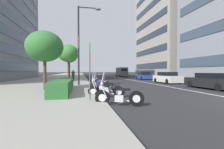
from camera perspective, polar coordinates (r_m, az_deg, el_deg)
name	(u,v)px	position (r m, az deg, el deg)	size (l,w,h in m)	color
sidewalk_right_plaza	(60,78)	(37.08, -17.71, -1.07)	(160.00, 10.87, 0.15)	gray
lane_centre_stripe	(113,77)	(42.70, 0.44, -0.81)	(110.00, 0.16, 0.01)	silver
motorcycle_second_in_row	(118,96)	(7.36, 2.24, -7.43)	(0.93, 2.13, 1.50)	black
motorcycle_mid_row	(106,90)	(9.71, -2.27, -5.50)	(1.03, 2.10, 1.10)	black
motorcycle_under_tarp	(105,87)	(11.16, -2.49, -4.54)	(0.86, 2.08, 1.46)	black
motorcycle_nearest_camera	(101,86)	(12.43, -3.73, -3.94)	(1.09, 1.90, 1.47)	black
car_following_behind	(211,81)	(16.53, 31.53, -2.08)	(4.74, 2.04, 1.38)	black
car_far_down_avenue	(167,78)	(21.86, 18.79, -1.13)	(4.34, 1.93, 1.43)	beige
car_mid_block_traffic	(143,76)	(29.99, 11.02, -0.48)	(4.19, 1.86, 1.40)	navy
delivery_van_ahead	(122,72)	(43.85, 3.44, 0.97)	(5.67, 2.10, 2.47)	#4C5156
parking_sign_by_curb	(90,64)	(8.00, -7.78, 3.60)	(0.32, 0.06, 2.79)	#47494C
street_lamp_with_banners	(82,38)	(16.81, -10.53, 12.53)	(1.26, 2.35, 7.84)	#232326
clipped_hedge_bed	(63,85)	(11.76, -16.76, -3.71)	(6.74, 1.10, 0.80)	#28602D
street_tree_mid_sidewalk	(45,47)	(13.07, -22.62, 9.04)	(2.67, 2.67, 4.35)	#473323
street_tree_far_plaza	(68,53)	(21.41, -15.12, 7.16)	(2.62, 2.62, 4.75)	#473323
street_tree_by_lamp_post	(69,56)	(30.84, -14.77, 6.34)	(2.89, 2.89, 5.40)	#473323
pedestrian_on_plaza	(73,75)	(24.37, -13.51, -0.25)	(0.33, 0.44, 1.55)	#2D2D33
office_tower_mid_left	(177,11)	(50.89, 21.78, 20.00)	(20.79, 16.36, 35.93)	gray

